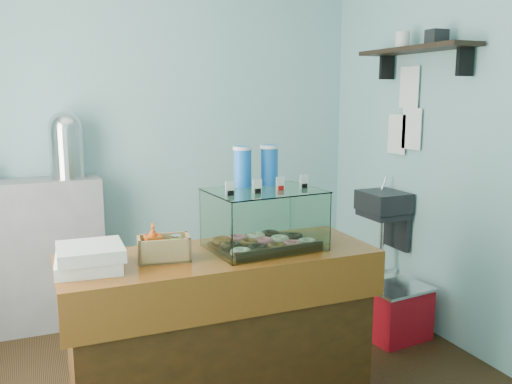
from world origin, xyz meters
name	(u,v)px	position (x,y,z in m)	size (l,w,h in m)	color
room_shell	(207,93)	(0.03, 0.01, 1.71)	(3.54, 3.04, 2.82)	#86C2C4
counter	(221,334)	(0.00, -0.25, 0.46)	(1.60, 0.60, 0.90)	#45230D
back_shelf	(32,256)	(-0.90, 1.32, 0.55)	(1.00, 0.32, 1.10)	gray
display_case	(262,215)	(0.24, -0.22, 1.07)	(0.60, 0.46, 0.53)	#331D0F
condiment_crate	(162,247)	(-0.30, -0.26, 0.97)	(0.27, 0.18, 0.19)	tan
pastry_boxes	(89,258)	(-0.64, -0.28, 0.96)	(0.32, 0.32, 0.12)	silver
coffee_urn	(66,143)	(-0.62, 1.31, 1.35)	(0.26, 0.26, 0.48)	silver
red_cooler	(397,312)	(1.44, 0.15, 0.19)	(0.47, 0.37, 0.38)	red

